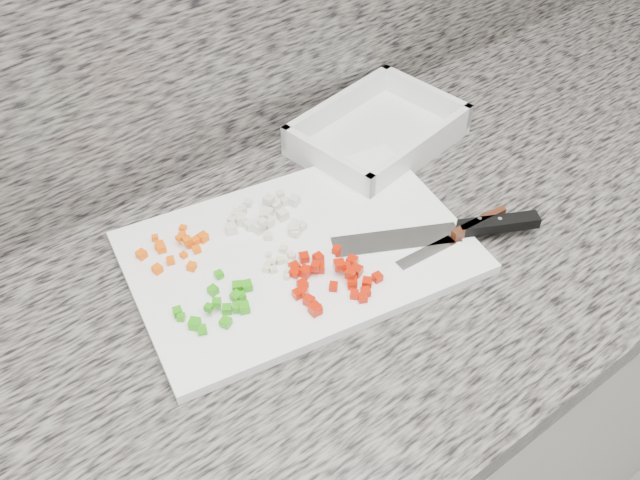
{
  "coord_description": "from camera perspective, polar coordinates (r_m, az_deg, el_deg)",
  "views": [
    {
      "loc": [
        -0.28,
        0.93,
        1.6
      ],
      "look_at": [
        0.13,
        1.47,
        0.93
      ],
      "focal_mm": 40.0,
      "sensor_mm": 36.0,
      "label": 1
    }
  ],
  "objects": [
    {
      "name": "onion_pile",
      "position": [
        1.0,
        -4.3,
        1.84
      ],
      "size": [
        0.12,
        0.11,
        0.02
      ],
      "color": "silver",
      "rests_on": "cutting_board"
    },
    {
      "name": "paring_knife",
      "position": [
        1.0,
        11.57,
        0.72
      ],
      "size": [
        0.19,
        0.03,
        0.02
      ],
      "rotation": [
        0.0,
        0.0,
        -0.07
      ],
      "color": "white",
      "rests_on": "cutting_board"
    },
    {
      "name": "countertop",
      "position": [
        0.92,
        -5.35,
        -6.9
      ],
      "size": [
        3.96,
        0.64,
        0.04
      ],
      "primitive_type": "cube",
      "color": "slate",
      "rests_on": "cabinet"
    },
    {
      "name": "cutting_board",
      "position": [
        0.97,
        -1.66,
        -1.0
      ],
      "size": [
        0.49,
        0.37,
        0.01
      ],
      "primitive_type": "cube",
      "rotation": [
        0.0,
        0.0,
        -0.18
      ],
      "color": "white",
      "rests_on": "countertop"
    },
    {
      "name": "red_pepper_pile",
      "position": [
        0.91,
        0.69,
        -3.11
      ],
      "size": [
        0.11,
        0.12,
        0.02
      ],
      "color": "#BA1602",
      "rests_on": "cutting_board"
    },
    {
      "name": "green_pepper_pile",
      "position": [
        0.9,
        -7.89,
        -5.12
      ],
      "size": [
        0.11,
        0.09,
        0.02
      ],
      "color": "#2A9C0E",
      "rests_on": "cutting_board"
    },
    {
      "name": "carrot_pile",
      "position": [
        0.97,
        -11.39,
        -0.61
      ],
      "size": [
        0.1,
        0.09,
        0.02
      ],
      "color": "#F95C05",
      "rests_on": "cutting_board"
    },
    {
      "name": "garlic_pile",
      "position": [
        0.94,
        -3.2,
        -1.76
      ],
      "size": [
        0.05,
        0.06,
        0.01
      ],
      "color": "beige",
      "rests_on": "cutting_board"
    },
    {
      "name": "backsplash",
      "position": [
        0.94,
        -17.3,
        17.61
      ],
      "size": [
        3.92,
        0.02,
        0.6
      ],
      "primitive_type": "cube",
      "color": "slate",
      "rests_on": "countertop"
    },
    {
      "name": "tray",
      "position": [
        1.16,
        4.65,
        8.41
      ],
      "size": [
        0.28,
        0.22,
        0.05
      ],
      "rotation": [
        0.0,
        0.0,
        0.16
      ],
      "color": "white",
      "rests_on": "countertop"
    },
    {
      "name": "chef_knife",
      "position": [
        1.0,
        11.43,
        0.84
      ],
      "size": [
        0.27,
        0.16,
        0.02
      ],
      "rotation": [
        0.0,
        0.0,
        -0.47
      ],
      "color": "white",
      "rests_on": "cutting_board"
    }
  ]
}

